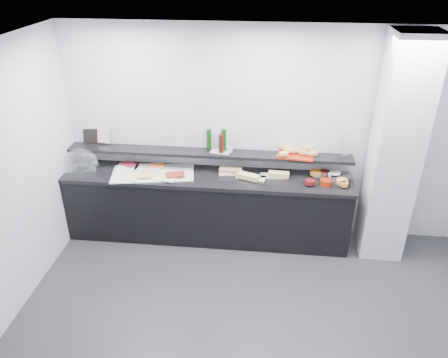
# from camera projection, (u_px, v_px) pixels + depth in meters

# --- Properties ---
(ground) EXTENTS (5.00, 5.00, 0.00)m
(ground) POSITION_uv_depth(u_px,v_px,m) (253.00, 339.00, 4.32)
(ground) COLOR #2D2D30
(ground) RESTS_ON ground
(back_wall) EXTENTS (5.00, 0.02, 2.70)m
(back_wall) POSITION_uv_depth(u_px,v_px,m) (265.00, 136.00, 5.44)
(back_wall) COLOR silver
(back_wall) RESTS_ON ground
(ceiling) EXTENTS (5.00, 5.00, 0.00)m
(ceiling) POSITION_uv_depth(u_px,v_px,m) (266.00, 65.00, 3.05)
(ceiling) COLOR white
(ceiling) RESTS_ON back_wall
(column) EXTENTS (0.50, 0.50, 2.70)m
(column) POSITION_uv_depth(u_px,v_px,m) (395.00, 152.00, 4.99)
(column) COLOR silver
(column) RESTS_ON ground
(buffet_cabinet) EXTENTS (3.60, 0.60, 0.85)m
(buffet_cabinet) POSITION_uv_depth(u_px,v_px,m) (207.00, 208.00, 5.68)
(buffet_cabinet) COLOR black
(buffet_cabinet) RESTS_ON ground
(counter_top) EXTENTS (3.62, 0.62, 0.05)m
(counter_top) POSITION_uv_depth(u_px,v_px,m) (206.00, 177.00, 5.47)
(counter_top) COLOR black
(counter_top) RESTS_ON buffet_cabinet
(wall_shelf) EXTENTS (3.60, 0.25, 0.04)m
(wall_shelf) POSITION_uv_depth(u_px,v_px,m) (208.00, 153.00, 5.50)
(wall_shelf) COLOR black
(wall_shelf) RESTS_ON back_wall
(cloche_base) EXTENTS (0.43, 0.31, 0.04)m
(cloche_base) POSITION_uv_depth(u_px,v_px,m) (82.00, 169.00, 5.57)
(cloche_base) COLOR silver
(cloche_base) RESTS_ON counter_top
(cloche_dome) EXTENTS (0.45, 0.32, 0.34)m
(cloche_dome) POSITION_uv_depth(u_px,v_px,m) (81.00, 162.00, 5.52)
(cloche_dome) COLOR white
(cloche_dome) RESTS_ON cloche_base
(linen_runner) EXTENTS (1.08, 0.65, 0.01)m
(linen_runner) POSITION_uv_depth(u_px,v_px,m) (153.00, 173.00, 5.49)
(linen_runner) COLOR silver
(linen_runner) RESTS_ON counter_top
(platter_meat_a) EXTENTS (0.27, 0.19, 0.01)m
(platter_meat_a) POSITION_uv_depth(u_px,v_px,m) (128.00, 167.00, 5.63)
(platter_meat_a) COLOR white
(platter_meat_a) RESTS_ON linen_runner
(food_meat_a) EXTENTS (0.22, 0.18, 0.02)m
(food_meat_a) POSITION_uv_depth(u_px,v_px,m) (128.00, 164.00, 5.65)
(food_meat_a) COLOR maroon
(food_meat_a) RESTS_ON platter_meat_a
(platter_salmon) EXTENTS (0.34, 0.23, 0.01)m
(platter_salmon) POSITION_uv_depth(u_px,v_px,m) (148.00, 168.00, 5.59)
(platter_salmon) COLOR silver
(platter_salmon) RESTS_ON linen_runner
(food_salmon) EXTENTS (0.21, 0.15, 0.02)m
(food_salmon) POSITION_uv_depth(u_px,v_px,m) (157.00, 166.00, 5.61)
(food_salmon) COLOR orange
(food_salmon) RESTS_ON platter_salmon
(platter_cheese) EXTENTS (0.34, 0.27, 0.01)m
(platter_cheese) POSITION_uv_depth(u_px,v_px,m) (130.00, 177.00, 5.38)
(platter_cheese) COLOR silver
(platter_cheese) RESTS_ON linen_runner
(food_cheese) EXTENTS (0.23, 0.17, 0.02)m
(food_cheese) POSITION_uv_depth(u_px,v_px,m) (143.00, 176.00, 5.37)
(food_cheese) COLOR #E2D058
(food_cheese) RESTS_ON platter_cheese
(platter_meat_b) EXTENTS (0.34, 0.26, 0.01)m
(platter_meat_b) POSITION_uv_depth(u_px,v_px,m) (165.00, 177.00, 5.37)
(platter_meat_b) COLOR silver
(platter_meat_b) RESTS_ON linen_runner
(food_meat_b) EXTENTS (0.26, 0.20, 0.02)m
(food_meat_b) POSITION_uv_depth(u_px,v_px,m) (175.00, 175.00, 5.39)
(food_meat_b) COLOR maroon
(food_meat_b) RESTS_ON platter_meat_b
(sandwich_plate_left) EXTENTS (0.32, 0.17, 0.01)m
(sandwich_plate_left) POSITION_uv_depth(u_px,v_px,m) (231.00, 173.00, 5.50)
(sandwich_plate_left) COLOR silver
(sandwich_plate_left) RESTS_ON counter_top
(sandwich_food_left) EXTENTS (0.28, 0.12, 0.06)m
(sandwich_food_left) POSITION_uv_depth(u_px,v_px,m) (231.00, 171.00, 5.48)
(sandwich_food_left) COLOR tan
(sandwich_food_left) RESTS_ON sandwich_plate_left
(tongs_left) EXTENTS (0.14, 0.08, 0.01)m
(tongs_left) POSITION_uv_depth(u_px,v_px,m) (230.00, 174.00, 5.45)
(tongs_left) COLOR silver
(tongs_left) RESTS_ON sandwich_plate_left
(sandwich_plate_mid) EXTENTS (0.39, 0.23, 0.01)m
(sandwich_plate_mid) POSITION_uv_depth(u_px,v_px,m) (251.00, 177.00, 5.40)
(sandwich_plate_mid) COLOR white
(sandwich_plate_mid) RESTS_ON counter_top
(sandwich_food_mid) EXTENTS (0.28, 0.19, 0.06)m
(sandwich_food_mid) POSITION_uv_depth(u_px,v_px,m) (248.00, 176.00, 5.34)
(sandwich_food_mid) COLOR #DFBE75
(sandwich_food_mid) RESTS_ON sandwich_plate_mid
(tongs_mid) EXTENTS (0.16, 0.04, 0.01)m
(tongs_mid) POSITION_uv_depth(u_px,v_px,m) (254.00, 179.00, 5.34)
(tongs_mid) COLOR silver
(tongs_mid) RESTS_ON sandwich_plate_mid
(sandwich_plate_right) EXTENTS (0.33, 0.14, 0.01)m
(sandwich_plate_right) POSITION_uv_depth(u_px,v_px,m) (274.00, 176.00, 5.43)
(sandwich_plate_right) COLOR silver
(sandwich_plate_right) RESTS_ON counter_top
(sandwich_food_right) EXTENTS (0.26, 0.11, 0.06)m
(sandwich_food_right) POSITION_uv_depth(u_px,v_px,m) (279.00, 174.00, 5.39)
(sandwich_food_right) COLOR tan
(sandwich_food_right) RESTS_ON sandwich_plate_right
(tongs_right) EXTENTS (0.16, 0.03, 0.01)m
(tongs_right) POSITION_uv_depth(u_px,v_px,m) (272.00, 176.00, 5.41)
(tongs_right) COLOR silver
(tongs_right) RESTS_ON sandwich_plate_right
(bowl_glass_fruit) EXTENTS (0.21, 0.21, 0.07)m
(bowl_glass_fruit) POSITION_uv_depth(u_px,v_px,m) (319.00, 176.00, 5.36)
(bowl_glass_fruit) COLOR white
(bowl_glass_fruit) RESTS_ON counter_top
(fill_glass_fruit) EXTENTS (0.19, 0.19, 0.05)m
(fill_glass_fruit) POSITION_uv_depth(u_px,v_px,m) (316.00, 173.00, 5.42)
(fill_glass_fruit) COLOR orange
(fill_glass_fruit) RESTS_ON bowl_glass_fruit
(bowl_black_jam) EXTENTS (0.19, 0.19, 0.07)m
(bowl_black_jam) POSITION_uv_depth(u_px,v_px,m) (336.00, 176.00, 5.37)
(bowl_black_jam) COLOR black
(bowl_black_jam) RESTS_ON counter_top
(fill_black_jam) EXTENTS (0.16, 0.16, 0.05)m
(fill_black_jam) POSITION_uv_depth(u_px,v_px,m) (324.00, 173.00, 5.42)
(fill_black_jam) COLOR #500B0D
(fill_black_jam) RESTS_ON bowl_black_jam
(bowl_glass_cream) EXTENTS (0.25, 0.25, 0.07)m
(bowl_glass_cream) POSITION_uv_depth(u_px,v_px,m) (344.00, 177.00, 5.35)
(bowl_glass_cream) COLOR white
(bowl_glass_cream) RESTS_ON counter_top
(fill_glass_cream) EXTENTS (0.22, 0.22, 0.05)m
(fill_glass_cream) POSITION_uv_depth(u_px,v_px,m) (334.00, 174.00, 5.39)
(fill_glass_cream) COLOR white
(fill_glass_cream) RESTS_ON bowl_glass_cream
(bowl_red_jam) EXTENTS (0.15, 0.15, 0.07)m
(bowl_red_jam) POSITION_uv_depth(u_px,v_px,m) (326.00, 183.00, 5.22)
(bowl_red_jam) COLOR maroon
(bowl_red_jam) RESTS_ON counter_top
(fill_red_jam) EXTENTS (0.13, 0.13, 0.05)m
(fill_red_jam) POSITION_uv_depth(u_px,v_px,m) (310.00, 182.00, 5.21)
(fill_red_jam) COLOR #5F0D10
(fill_red_jam) RESTS_ON bowl_red_jam
(bowl_glass_salmon) EXTENTS (0.22, 0.22, 0.07)m
(bowl_glass_salmon) POSITION_uv_depth(u_px,v_px,m) (338.00, 183.00, 5.22)
(bowl_glass_salmon) COLOR silver
(bowl_glass_salmon) RESTS_ON counter_top
(fill_glass_salmon) EXTENTS (0.14, 0.14, 0.05)m
(fill_glass_salmon) POSITION_uv_depth(u_px,v_px,m) (342.00, 181.00, 5.22)
(fill_glass_salmon) COLOR #FF993E
(fill_glass_salmon) RESTS_ON bowl_glass_salmon
(bowl_black_fruit) EXTENTS (0.13, 0.13, 0.07)m
(bowl_black_fruit) POSITION_uv_depth(u_px,v_px,m) (345.00, 183.00, 5.20)
(bowl_black_fruit) COLOR black
(bowl_black_fruit) RESTS_ON counter_top
(fill_black_fruit) EXTENTS (0.11, 0.11, 0.05)m
(fill_black_fruit) POSITION_uv_depth(u_px,v_px,m) (344.00, 184.00, 5.16)
(fill_black_fruit) COLOR orange
(fill_black_fruit) RESTS_ON bowl_black_fruit
(framed_print) EXTENTS (0.25, 0.08, 0.26)m
(framed_print) POSITION_uv_depth(u_px,v_px,m) (92.00, 134.00, 5.68)
(framed_print) COLOR black
(framed_print) RESTS_ON wall_shelf
(print_art) EXTENTS (0.19, 0.08, 0.22)m
(print_art) POSITION_uv_depth(u_px,v_px,m) (103.00, 135.00, 5.65)
(print_art) COLOR #D2AF97
(print_art) RESTS_ON framed_print
(condiment_tray) EXTENTS (0.27, 0.19, 0.01)m
(condiment_tray) POSITION_uv_depth(u_px,v_px,m) (221.00, 151.00, 5.49)
(condiment_tray) COLOR silver
(condiment_tray) RESTS_ON wall_shelf
(bottle_green_a) EXTENTS (0.07, 0.07, 0.26)m
(bottle_green_a) POSITION_uv_depth(u_px,v_px,m) (209.00, 139.00, 5.48)
(bottle_green_a) COLOR #0F340E
(bottle_green_a) RESTS_ON condiment_tray
(bottle_brown) EXTENTS (0.07, 0.07, 0.24)m
(bottle_brown) POSITION_uv_depth(u_px,v_px,m) (221.00, 144.00, 5.39)
(bottle_brown) COLOR #3C130A
(bottle_brown) RESTS_ON condiment_tray
(bottle_green_b) EXTENTS (0.08, 0.08, 0.28)m
(bottle_green_b) POSITION_uv_depth(u_px,v_px,m) (224.00, 140.00, 5.43)
(bottle_green_b) COLOR #0E3611
(bottle_green_b) RESTS_ON condiment_tray
(bottle_hot) EXTENTS (0.04, 0.04, 0.18)m
(bottle_hot) POSITION_uv_depth(u_px,v_px,m) (222.00, 145.00, 5.43)
(bottle_hot) COLOR red
(bottle_hot) RESTS_ON condiment_tray
(shaker_salt) EXTENTS (0.04, 0.04, 0.07)m
(shaker_salt) POSITION_uv_depth(u_px,v_px,m) (231.00, 150.00, 5.43)
(shaker_salt) COLOR silver
(shaker_salt) RESTS_ON condiment_tray
(shaker_pepper) EXTENTS (0.04, 0.04, 0.07)m
(shaker_pepper) POSITION_uv_depth(u_px,v_px,m) (228.00, 149.00, 5.45)
(shaker_pepper) COLOR silver
(shaker_pepper) RESTS_ON condiment_tray
(bread_tray) EXTENTS (0.48, 0.37, 0.02)m
(bread_tray) POSITION_uv_depth(u_px,v_px,m) (296.00, 154.00, 5.39)
(bread_tray) COLOR #A82B12
(bread_tray) RESTS_ON wall_shelf
(bread_roll_nw) EXTENTS (0.16, 0.13, 0.08)m
(bread_roll_nw) POSITION_uv_depth(u_px,v_px,m) (284.00, 148.00, 5.45)
(bread_roll_nw) COLOR #AE7142
(bread_roll_nw) RESTS_ON bread_tray
(bread_roll_n) EXTENTS (0.15, 0.10, 0.08)m
(bread_roll_n) POSITION_uv_depth(u_px,v_px,m) (288.00, 148.00, 5.43)
(bread_roll_n) COLOR #BF8848
(bread_roll_n) RESTS_ON bread_tray
(bread_roll_ne) EXTENTS (0.15, 0.12, 0.08)m
(bread_roll_ne) POSITION_uv_depth(u_px,v_px,m) (308.00, 148.00, 5.43)
(bread_roll_ne) COLOR tan
(bread_roll_ne) RESTS_ON bread_tray
(bread_roll_sw) EXTENTS (0.13, 0.10, 0.08)m
(bread_roll_sw) POSITION_uv_depth(u_px,v_px,m) (284.00, 154.00, 5.28)
(bread_roll_sw) COLOR tan
(bread_roll_sw) RESTS_ON bread_tray
(bread_roll_s) EXTENTS (0.13, 0.10, 0.08)m
(bread_roll_s) POSITION_uv_depth(u_px,v_px,m) (303.00, 153.00, 5.32)
(bread_roll_s) COLOR #B08043
(bread_roll_s) RESTS_ON bread_tray
(bread_roll_se) EXTENTS (0.13, 0.09, 0.08)m
(bread_roll_se) POSITION_uv_depth(u_px,v_px,m) (312.00, 154.00, 5.29)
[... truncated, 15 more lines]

